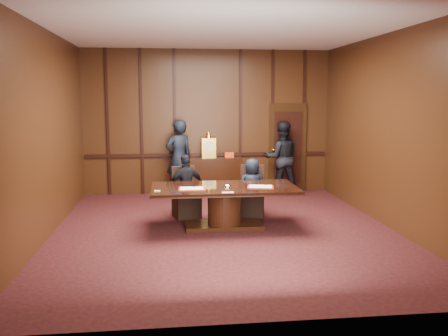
% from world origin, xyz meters
% --- Properties ---
extents(room, '(7.00, 7.04, 3.50)m').
position_xyz_m(room, '(0.07, 0.14, 1.72)').
color(room, black).
rests_on(room, ground).
extents(sideboard, '(1.60, 0.45, 1.54)m').
position_xyz_m(sideboard, '(0.00, 3.26, 0.49)').
color(sideboard, black).
rests_on(sideboard, ground).
extents(conference_table, '(2.62, 1.32, 0.76)m').
position_xyz_m(conference_table, '(0.02, 0.19, 0.51)').
color(conference_table, black).
rests_on(conference_table, ground).
extents(folder_left, '(0.47, 0.34, 0.02)m').
position_xyz_m(folder_left, '(-0.57, 0.02, 0.77)').
color(folder_left, '#A8250F').
rests_on(folder_left, conference_table).
extents(folder_right, '(0.52, 0.42, 0.02)m').
position_xyz_m(folder_right, '(0.65, 0.06, 0.77)').
color(folder_right, '#A8250F').
rests_on(folder_right, conference_table).
extents(inkstand, '(0.20, 0.14, 0.12)m').
position_xyz_m(inkstand, '(0.02, -0.26, 0.81)').
color(inkstand, white).
rests_on(inkstand, conference_table).
extents(notepad, '(0.10, 0.08, 0.01)m').
position_xyz_m(notepad, '(-1.17, -0.11, 0.77)').
color(notepad, '#DCC26B').
rests_on(notepad, conference_table).
extents(chair_left, '(0.59, 0.59, 0.99)m').
position_xyz_m(chair_left, '(-0.64, 1.07, 0.29)').
color(chair_left, black).
rests_on(chair_left, ground).
extents(chair_right, '(0.58, 0.58, 0.99)m').
position_xyz_m(chair_right, '(0.68, 1.07, 0.29)').
color(chair_right, black).
rests_on(chair_right, ground).
extents(signatory_left, '(0.79, 0.52, 1.25)m').
position_xyz_m(signatory_left, '(-0.63, 0.99, 0.63)').
color(signatory_left, black).
rests_on(signatory_left, ground).
extents(signatory_right, '(0.59, 0.41, 1.16)m').
position_xyz_m(signatory_right, '(0.67, 0.99, 0.58)').
color(signatory_right, black).
rests_on(signatory_right, ground).
extents(witness_left, '(0.79, 0.67, 1.83)m').
position_xyz_m(witness_left, '(-0.73, 3.10, 0.92)').
color(witness_left, black).
rests_on(witness_left, ground).
extents(witness_right, '(0.90, 0.72, 1.78)m').
position_xyz_m(witness_right, '(1.77, 3.10, 0.89)').
color(witness_right, black).
rests_on(witness_right, ground).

